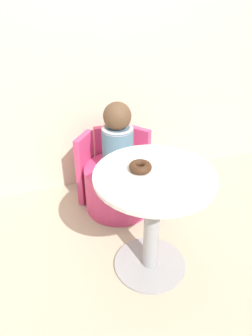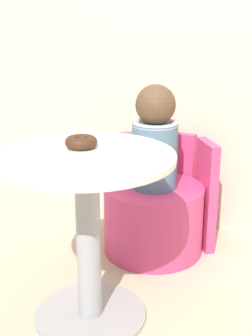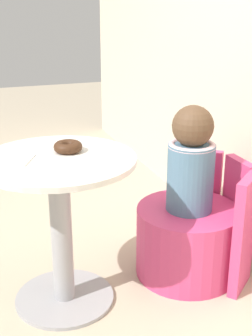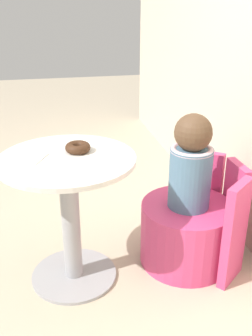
# 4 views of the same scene
# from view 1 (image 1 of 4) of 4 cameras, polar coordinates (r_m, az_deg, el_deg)

# --- Properties ---
(ground_plane) EXTENTS (12.00, 12.00, 0.00)m
(ground_plane) POSITION_cam_1_polar(r_m,az_deg,el_deg) (2.33, 5.65, -16.03)
(ground_plane) COLOR #B7A88E
(back_wall) EXTENTS (6.00, 0.06, 2.40)m
(back_wall) POSITION_cam_1_polar(r_m,az_deg,el_deg) (2.67, -2.87, 20.80)
(back_wall) COLOR beige
(back_wall) RESTS_ON ground_plane
(round_table) EXTENTS (0.70, 0.70, 0.73)m
(round_table) POSITION_cam_1_polar(r_m,az_deg,el_deg) (1.97, 4.70, -7.06)
(round_table) COLOR #99999E
(round_table) RESTS_ON ground_plane
(tub_chair) EXTENTS (0.53, 0.53, 0.37)m
(tub_chair) POSITION_cam_1_polar(r_m,az_deg,el_deg) (2.65, -1.35, -3.43)
(tub_chair) COLOR #D13D70
(tub_chair) RESTS_ON ground_plane
(booth_backrest) EXTENTS (0.63, 0.23, 0.60)m
(booth_backrest) POSITION_cam_1_polar(r_m,az_deg,el_deg) (2.76, -2.70, 1.07)
(booth_backrest) COLOR #D13D70
(booth_backrest) RESTS_ON ground_plane
(child_figure) EXTENTS (0.24, 0.24, 0.54)m
(child_figure) POSITION_cam_1_polar(r_m,az_deg,el_deg) (2.41, -1.48, 5.16)
(child_figure) COLOR slate
(child_figure) RESTS_ON tub_chair
(donut) EXTENTS (0.13, 0.13, 0.05)m
(donut) POSITION_cam_1_polar(r_m,az_deg,el_deg) (1.84, 2.51, 0.21)
(donut) COLOR #3D2314
(donut) RESTS_ON round_table
(paper_napkin) EXTENTS (0.21, 0.21, 0.01)m
(paper_napkin) POSITION_cam_1_polar(r_m,az_deg,el_deg) (1.67, 6.56, -4.54)
(paper_napkin) COLOR white
(paper_napkin) RESTS_ON round_table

